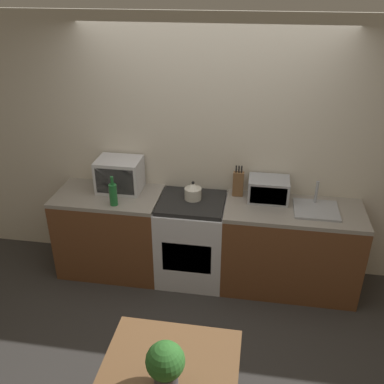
% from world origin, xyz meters
% --- Properties ---
extents(ground_plane, '(16.00, 16.00, 0.00)m').
position_xyz_m(ground_plane, '(0.00, 0.00, 0.00)').
color(ground_plane, '#33302D').
extents(wall_back, '(10.00, 0.06, 2.60)m').
position_xyz_m(wall_back, '(0.00, 1.12, 1.30)').
color(wall_back, beige).
rests_on(wall_back, ground_plane).
extents(counter_left_run, '(1.06, 0.62, 0.90)m').
position_xyz_m(counter_left_run, '(-0.99, 0.78, 0.45)').
color(counter_left_run, brown).
rests_on(counter_left_run, ground_plane).
extents(counter_right_run, '(1.31, 0.62, 0.90)m').
position_xyz_m(counter_right_run, '(0.86, 0.78, 0.45)').
color(counter_right_run, brown).
rests_on(counter_right_run, ground_plane).
extents(stove_range, '(0.67, 0.62, 0.90)m').
position_xyz_m(stove_range, '(-0.13, 0.78, 0.45)').
color(stove_range, silver).
rests_on(stove_range, ground_plane).
extents(kettle, '(0.17, 0.17, 0.19)m').
position_xyz_m(kettle, '(-0.12, 0.83, 0.98)').
color(kettle, beige).
rests_on(kettle, stove_range).
extents(microwave, '(0.44, 0.33, 0.33)m').
position_xyz_m(microwave, '(-0.89, 0.90, 1.07)').
color(microwave, silver).
rests_on(microwave, counter_left_run).
extents(bottle, '(0.08, 0.08, 0.30)m').
position_xyz_m(bottle, '(-0.85, 0.58, 1.02)').
color(bottle, '#1E662D').
rests_on(bottle, counter_left_run).
extents(knife_block, '(0.11, 0.06, 0.32)m').
position_xyz_m(knife_block, '(0.31, 0.97, 1.03)').
color(knife_block, brown).
rests_on(knife_block, counter_right_run).
extents(toaster_oven, '(0.39, 0.28, 0.22)m').
position_xyz_m(toaster_oven, '(0.61, 0.93, 1.01)').
color(toaster_oven, '#999BA0').
rests_on(toaster_oven, counter_right_run).
extents(sink_basin, '(0.41, 0.38, 0.24)m').
position_xyz_m(sink_basin, '(1.06, 0.79, 0.92)').
color(sink_basin, '#999BA0').
rests_on(sink_basin, counter_right_run).
extents(dining_table, '(0.83, 0.70, 0.78)m').
position_xyz_m(dining_table, '(0.04, -1.08, 0.66)').
color(dining_table, brown).
rests_on(dining_table, ground_plane).
extents(potted_plant, '(0.23, 0.23, 0.30)m').
position_xyz_m(potted_plant, '(0.05, -1.21, 0.94)').
color(potted_plant, '#424247').
rests_on(potted_plant, dining_table).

